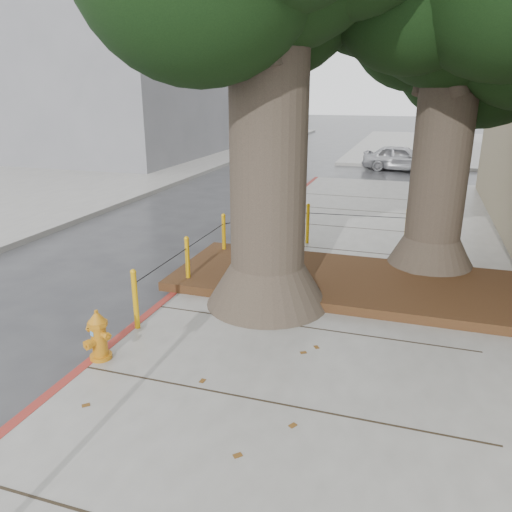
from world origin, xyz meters
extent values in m
plane|color=#28282B|center=(0.00, 0.00, 0.00)|extent=(140.00, 140.00, 0.00)
cube|color=slate|center=(6.00, 30.00, 0.07)|extent=(16.00, 20.00, 0.15)
cube|color=maroon|center=(-2.00, 2.50, 0.07)|extent=(0.14, 26.00, 0.16)
cube|color=black|center=(0.90, 3.90, 0.23)|extent=(6.40, 2.60, 0.16)
cube|color=slate|center=(-15.00, 22.00, 6.00)|extent=(12.00, 16.00, 12.00)
cube|color=silver|center=(-17.00, 45.00, 7.50)|extent=(12.00, 18.00, 15.00)
cone|color=#4C3F33|center=(-0.30, 2.70, 0.50)|extent=(2.04, 2.04, 0.70)
cylinder|color=#4C3F33|center=(-0.30, 2.70, 2.53)|extent=(1.20, 1.20, 4.22)
cone|color=#4C3F33|center=(2.30, 5.20, 0.50)|extent=(1.77, 1.77, 0.70)
cylinder|color=#4C3F33|center=(2.30, 5.20, 2.32)|extent=(1.04, 1.04, 3.84)
cylinder|color=#CE940B|center=(-1.90, 1.20, 0.60)|extent=(0.08, 0.08, 0.90)
sphere|color=#CE940B|center=(-1.90, 1.20, 1.05)|extent=(0.09, 0.09, 0.09)
cylinder|color=#CE940B|center=(-1.90, 3.00, 0.60)|extent=(0.08, 0.08, 0.90)
sphere|color=#CE940B|center=(-1.90, 3.00, 1.05)|extent=(0.09, 0.09, 0.09)
cylinder|color=#CE940B|center=(-1.90, 4.80, 0.60)|extent=(0.08, 0.08, 0.90)
sphere|color=#CE940B|center=(-1.90, 4.80, 1.05)|extent=(0.09, 0.09, 0.09)
cylinder|color=#CE940B|center=(-0.40, 6.30, 0.60)|extent=(0.08, 0.08, 0.90)
sphere|color=#CE940B|center=(-0.40, 6.30, 1.05)|extent=(0.09, 0.09, 0.09)
cylinder|color=#CE940B|center=(1.80, 6.50, 0.60)|extent=(0.08, 0.08, 0.90)
sphere|color=#CE940B|center=(1.80, 6.50, 1.05)|extent=(0.09, 0.09, 0.09)
cylinder|color=black|center=(-1.90, 2.10, 0.87)|extent=(0.02, 1.80, 0.02)
cylinder|color=black|center=(-1.90, 3.90, 0.87)|extent=(0.02, 1.80, 0.02)
cylinder|color=black|center=(-1.15, 5.55, 0.87)|extent=(1.51, 1.51, 0.02)
cylinder|color=black|center=(0.70, 6.40, 0.87)|extent=(2.20, 0.22, 0.02)
cylinder|color=#C67814|center=(-1.90, 0.26, 0.18)|extent=(0.37, 0.37, 0.05)
cylinder|color=#C67814|center=(-1.90, 0.26, 0.42)|extent=(0.26, 0.26, 0.46)
cylinder|color=#C67814|center=(-1.90, 0.26, 0.66)|extent=(0.34, 0.34, 0.06)
cone|color=#C67814|center=(-1.90, 0.26, 0.75)|extent=(0.31, 0.31, 0.13)
cylinder|color=#C67814|center=(-1.90, 0.26, 0.83)|extent=(0.07, 0.07, 0.05)
cylinder|color=#C67814|center=(-2.01, 0.30, 0.53)|extent=(0.15, 0.12, 0.08)
cylinder|color=#C67814|center=(-1.79, 0.22, 0.53)|extent=(0.15, 0.12, 0.08)
cylinder|color=#C67814|center=(-1.94, 0.16, 0.42)|extent=(0.15, 0.16, 0.12)
cube|color=#5999D8|center=(-1.93, 0.16, 0.55)|extent=(0.06, 0.02, 0.06)
imported|color=#A1A2A6|center=(1.15, 19.23, 0.58)|extent=(3.54, 1.72, 1.16)
imported|color=black|center=(-12.76, 19.08, 0.59)|extent=(1.77, 4.14, 1.19)
camera|label=1|loc=(1.90, -4.73, 3.58)|focal=35.00mm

